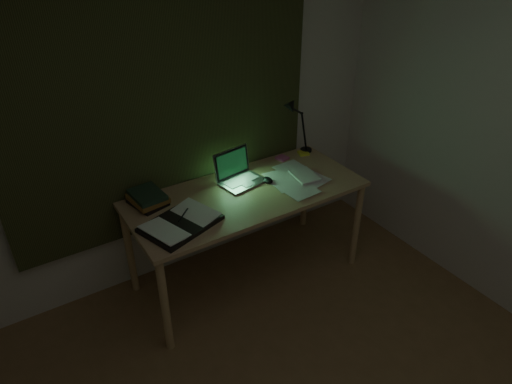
% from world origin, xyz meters
% --- Properties ---
extents(wall_back, '(3.50, 0.00, 2.50)m').
position_xyz_m(wall_back, '(0.00, 2.00, 1.25)').
color(wall_back, silver).
rests_on(wall_back, ground).
extents(curtain, '(2.20, 0.06, 2.00)m').
position_xyz_m(curtain, '(0.00, 1.96, 1.45)').
color(curtain, '#2F3319').
rests_on(curtain, wall_back).
extents(desk, '(1.66, 0.73, 0.76)m').
position_xyz_m(desk, '(0.39, 1.56, 0.38)').
color(desk, tan).
rests_on(desk, floor).
extents(laptop, '(0.36, 0.39, 0.22)m').
position_xyz_m(laptop, '(0.43, 1.68, 0.87)').
color(laptop, '#ACABB0').
rests_on(laptop, desk).
extents(open_textbook, '(0.53, 0.45, 0.04)m').
position_xyz_m(open_textbook, '(-0.17, 1.44, 0.78)').
color(open_textbook, white).
rests_on(open_textbook, desk).
extents(book_stack, '(0.25, 0.28, 0.10)m').
position_xyz_m(book_stack, '(-0.24, 1.77, 0.81)').
color(book_stack, white).
rests_on(book_stack, desk).
extents(loose_papers, '(0.44, 0.46, 0.02)m').
position_xyz_m(loose_papers, '(0.80, 1.53, 0.77)').
color(loose_papers, silver).
rests_on(loose_papers, desk).
extents(mouse, '(0.07, 0.10, 0.04)m').
position_xyz_m(mouse, '(0.59, 1.59, 0.78)').
color(mouse, black).
rests_on(mouse, desk).
extents(sticky_yellow, '(0.10, 0.10, 0.02)m').
position_xyz_m(sticky_yellow, '(1.08, 1.81, 0.77)').
color(sticky_yellow, yellow).
rests_on(sticky_yellow, desk).
extents(sticky_pink, '(0.10, 0.10, 0.02)m').
position_xyz_m(sticky_pink, '(0.89, 1.83, 0.77)').
color(sticky_pink, '#D45293').
rests_on(sticky_pink, desk).
extents(desk_lamp, '(0.36, 0.29, 0.50)m').
position_xyz_m(desk_lamp, '(1.14, 1.85, 1.01)').
color(desk_lamp, black).
rests_on(desk_lamp, desk).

